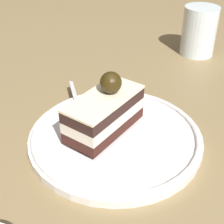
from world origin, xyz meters
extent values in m
plane|color=olive|center=(0.00, 0.00, 0.00)|extent=(2.40, 2.40, 0.00)
cylinder|color=white|center=(0.00, 0.00, 0.01)|extent=(0.23, 0.23, 0.01)
torus|color=white|center=(0.00, 0.00, 0.01)|extent=(0.22, 0.22, 0.01)
cube|color=#391812|center=(-0.01, -0.01, 0.02)|extent=(0.12, 0.10, 0.02)
cube|color=#EFE1C8|center=(-0.01, -0.01, 0.04)|extent=(0.12, 0.10, 0.02)
cube|color=black|center=(-0.01, -0.01, 0.05)|extent=(0.12, 0.10, 0.02)
cube|color=#F3E7C4|center=(-0.01, -0.01, 0.06)|extent=(0.12, 0.10, 0.00)
sphere|color=#32250C|center=(-0.02, -0.01, 0.08)|extent=(0.03, 0.03, 0.03)
cube|color=silver|center=(-0.09, -0.07, 0.02)|extent=(0.06, 0.02, 0.00)
cube|color=silver|center=(-0.06, -0.06, 0.02)|extent=(0.02, 0.01, 0.00)
cube|color=silver|center=(-0.04, -0.06, 0.02)|extent=(0.03, 0.01, 0.00)
cube|color=silver|center=(-0.04, -0.05, 0.02)|extent=(0.03, 0.01, 0.00)
cube|color=silver|center=(-0.04, -0.05, 0.02)|extent=(0.03, 0.01, 0.00)
cube|color=silver|center=(-0.04, -0.05, 0.02)|extent=(0.03, 0.01, 0.00)
cylinder|color=silver|center=(-0.29, 0.15, 0.05)|extent=(0.07, 0.07, 0.10)
cylinder|color=black|center=(-0.29, 0.15, 0.04)|extent=(0.06, 0.06, 0.07)
camera|label=1|loc=(0.34, 0.01, 0.28)|focal=52.61mm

